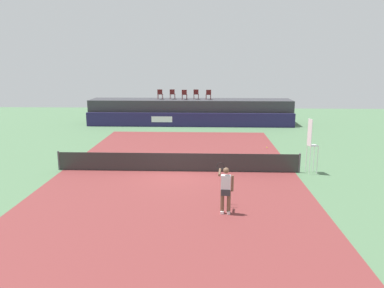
# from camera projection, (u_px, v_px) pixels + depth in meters

# --- Properties ---
(ground_plane) EXTENTS (48.00, 48.00, 0.00)m
(ground_plane) POSITION_uv_depth(u_px,v_px,m) (182.00, 157.00, 22.41)
(ground_plane) COLOR #4C704C
(court_inner) EXTENTS (12.00, 22.00, 0.00)m
(court_inner) POSITION_uv_depth(u_px,v_px,m) (178.00, 171.00, 19.48)
(court_inner) COLOR maroon
(court_inner) RESTS_ON ground
(sponsor_wall) EXTENTS (18.00, 0.22, 1.20)m
(sponsor_wall) POSITION_uv_depth(u_px,v_px,m) (190.00, 120.00, 32.53)
(sponsor_wall) COLOR #231E4C
(sponsor_wall) RESTS_ON ground
(spectator_platform) EXTENTS (18.00, 2.80, 2.20)m
(spectator_platform) POSITION_uv_depth(u_px,v_px,m) (191.00, 111.00, 34.18)
(spectator_platform) COLOR #38383D
(spectator_platform) RESTS_ON ground
(spectator_chair_far_left) EXTENTS (0.46, 0.46, 0.89)m
(spectator_chair_far_left) POSITION_uv_depth(u_px,v_px,m) (160.00, 94.00, 33.90)
(spectator_chair_far_left) COLOR #561919
(spectator_chair_far_left) RESTS_ON spectator_platform
(spectator_chair_left) EXTENTS (0.47, 0.47, 0.89)m
(spectator_chair_left) POSITION_uv_depth(u_px,v_px,m) (172.00, 94.00, 33.95)
(spectator_chair_left) COLOR #561919
(spectator_chair_left) RESTS_ON spectator_platform
(spectator_chair_center) EXTENTS (0.46, 0.46, 0.89)m
(spectator_chair_center) POSITION_uv_depth(u_px,v_px,m) (184.00, 94.00, 33.49)
(spectator_chair_center) COLOR #561919
(spectator_chair_center) RESTS_ON spectator_platform
(spectator_chair_right) EXTENTS (0.45, 0.45, 0.89)m
(spectator_chair_right) POSITION_uv_depth(u_px,v_px,m) (196.00, 94.00, 33.87)
(spectator_chair_right) COLOR #561919
(spectator_chair_right) RESTS_ON spectator_platform
(spectator_chair_far_right) EXTENTS (0.48, 0.48, 0.89)m
(spectator_chair_far_right) POSITION_uv_depth(u_px,v_px,m) (208.00, 94.00, 33.50)
(spectator_chair_far_right) COLOR #561919
(spectator_chair_far_right) RESTS_ON spectator_platform
(umpire_chair) EXTENTS (0.51, 0.51, 2.76)m
(umpire_chair) POSITION_uv_depth(u_px,v_px,m) (311.00, 142.00, 18.86)
(umpire_chair) COLOR white
(umpire_chair) RESTS_ON ground
(tennis_net) EXTENTS (12.40, 0.02, 0.95)m
(tennis_net) POSITION_uv_depth(u_px,v_px,m) (178.00, 162.00, 19.38)
(tennis_net) COLOR #2D2D2D
(tennis_net) RESTS_ON ground
(net_post_near) EXTENTS (0.10, 0.10, 1.00)m
(net_post_near) POSITION_uv_depth(u_px,v_px,m) (59.00, 160.00, 19.62)
(net_post_near) COLOR #4C4C51
(net_post_near) RESTS_ON ground
(net_post_far) EXTENTS (0.10, 0.10, 1.00)m
(net_post_far) POSITION_uv_depth(u_px,v_px,m) (299.00, 163.00, 19.13)
(net_post_far) COLOR #4C4C51
(net_post_far) RESTS_ON ground
(tennis_player) EXTENTS (0.62, 1.16, 1.77)m
(tennis_player) POSITION_uv_depth(u_px,v_px,m) (226.00, 188.00, 13.90)
(tennis_player) COLOR white
(tennis_player) RESTS_ON court_inner
(tennis_ball) EXTENTS (0.07, 0.07, 0.07)m
(tennis_ball) POSITION_uv_depth(u_px,v_px,m) (267.00, 147.00, 24.66)
(tennis_ball) COLOR #D8EA33
(tennis_ball) RESTS_ON court_inner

